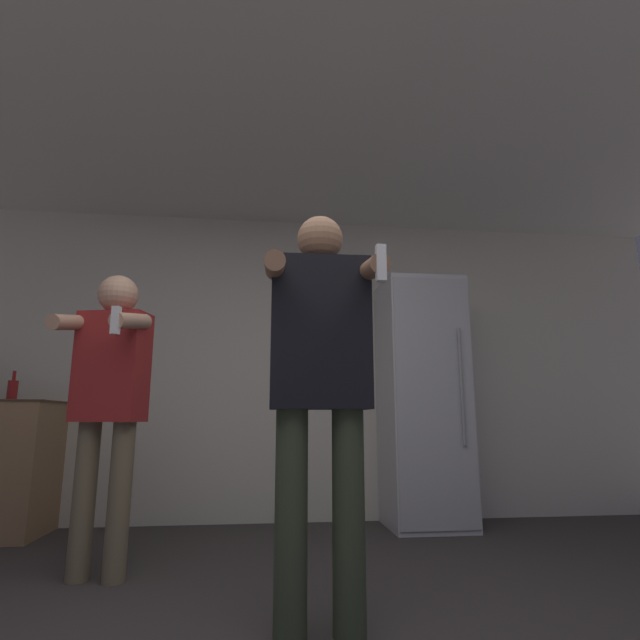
# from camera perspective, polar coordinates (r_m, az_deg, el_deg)

# --- Properties ---
(wall_back) EXTENTS (7.00, 0.06, 2.55)m
(wall_back) POSITION_cam_1_polar(r_m,az_deg,el_deg) (4.28, -5.37, -5.02)
(wall_back) COLOR beige
(wall_back) RESTS_ON ground_plane
(ceiling_slab) EXTENTS (7.00, 3.30, 0.05)m
(ceiling_slab) POSITION_cam_1_polar(r_m,az_deg,el_deg) (3.34, -4.30, 20.64)
(ceiling_slab) COLOR silver
(ceiling_slab) RESTS_ON wall_back
(refrigerator) EXTENTS (0.62, 0.64, 1.93)m
(refrigerator) POSITION_cam_1_polar(r_m,az_deg,el_deg) (4.12, 11.64, -8.94)
(refrigerator) COLOR silver
(refrigerator) RESTS_ON ground_plane
(bottle_green_wine) EXTENTS (0.07, 0.07, 0.23)m
(bottle_green_wine) POSITION_cam_1_polar(r_m,az_deg,el_deg) (4.33, -31.70, -6.75)
(bottle_green_wine) COLOR maroon
(bottle_green_wine) RESTS_ON counter
(person_woman_foreground) EXTENTS (0.48, 0.45, 1.69)m
(person_woman_foreground) POSITION_cam_1_polar(r_m,az_deg,el_deg) (2.08, 0.03, -6.38)
(person_woman_foreground) COLOR #38422D
(person_woman_foreground) RESTS_ON ground_plane
(person_man_side) EXTENTS (0.49, 0.50, 1.61)m
(person_man_side) POSITION_cam_1_polar(r_m,az_deg,el_deg) (2.96, -22.89, -7.30)
(person_man_side) COLOR #75664C
(person_man_side) RESTS_ON ground_plane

